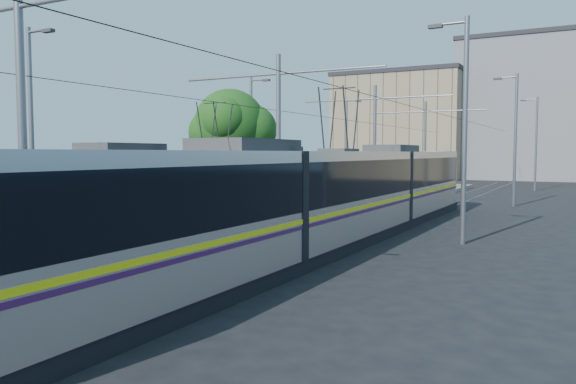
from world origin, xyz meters
The scene contains 13 objects.
ground centered at (0.00, 0.00, 0.00)m, with size 160.00×160.00×0.00m, color black.
platform centered at (0.00, 17.00, 0.15)m, with size 4.00×50.00×0.30m, color gray.
tactile_strip_left centered at (-1.45, 17.00, 0.30)m, with size 0.70×50.00×0.01m, color gray.
tactile_strip_right centered at (1.45, 17.00, 0.30)m, with size 0.70×50.00×0.01m, color gray.
rails centered at (0.00, 17.00, 0.02)m, with size 8.71×70.00×0.03m.
tram_left centered at (-3.60, 8.55, 1.71)m, with size 2.43×29.05×5.50m.
tram_right centered at (3.60, 5.87, 1.86)m, with size 2.43×30.59×5.50m.
catenary centered at (0.00, 14.15, 4.52)m, with size 9.20×70.00×7.00m.
street_lamps centered at (0.00, 21.00, 4.18)m, with size 15.18×38.22×8.00m.
shelter centered at (0.19, 12.27, 1.38)m, with size 0.91×1.09×2.06m.
tree centered at (-8.25, 17.35, 4.90)m, with size 4.99×4.62×7.25m.
building_left centered at (-10.00, 60.00, 6.77)m, with size 16.32×12.24×13.52m.
building_centre centered at (6.00, 64.00, 8.59)m, with size 18.36×14.28×17.16m.
Camera 1 is at (11.30, -12.44, 3.25)m, focal length 35.00 mm.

